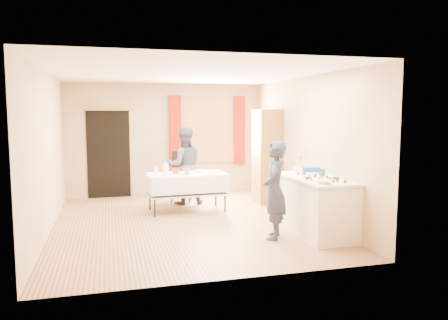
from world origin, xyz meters
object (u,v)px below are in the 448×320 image
object	(u,v)px
girl	(275,190)
woman	(184,166)
counter	(315,205)
party_table	(187,189)
cabinet	(267,156)
chair	(181,186)

from	to	relation	value
girl	woman	distance (m)	3.02
counter	party_table	xyz separation A→B (m)	(-1.72, 2.09, -0.01)
cabinet	counter	bearing A→B (deg)	-92.29
chair	woman	distance (m)	0.57
cabinet	chair	xyz separation A→B (m)	(-1.77, 0.58, -0.67)
counter	party_table	distance (m)	2.71
cabinet	chair	world-z (taller)	cabinet
party_table	woman	bearing A→B (deg)	81.26
woman	party_table	bearing A→B (deg)	83.95
cabinet	party_table	distance (m)	1.94
counter	girl	distance (m)	0.81
party_table	girl	size ratio (longest dim) A/B	1.04
counter	woman	xyz separation A→B (m)	(-1.65, 2.78, 0.37)
cabinet	counter	size ratio (longest dim) A/B	1.22
counter	chair	xyz separation A→B (m)	(-1.67, 3.08, -0.13)
party_table	counter	bearing A→B (deg)	-53.44
cabinet	woman	bearing A→B (deg)	170.66
counter	chair	bearing A→B (deg)	118.47
girl	woman	bearing A→B (deg)	-138.34
cabinet	counter	distance (m)	2.56
cabinet	woman	distance (m)	1.78
counter	party_table	size ratio (longest dim) A/B	1.05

